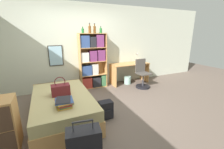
{
  "coord_description": "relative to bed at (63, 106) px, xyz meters",
  "views": [
    {
      "loc": [
        -0.96,
        -2.99,
        1.73
      ],
      "look_at": [
        0.48,
        0.19,
        0.75
      ],
      "focal_mm": 24.0,
      "sensor_mm": 36.0,
      "label": 1
    }
  ],
  "objects": [
    {
      "name": "suitcase",
      "position": [
        0.11,
        -1.38,
        0.03
      ],
      "size": [
        0.47,
        0.3,
        0.68
      ],
      "color": "black",
      "rests_on": "ground_plane"
    },
    {
      "name": "wall_back",
      "position": [
        0.73,
        1.69,
        1.05
      ],
      "size": [
        10.0,
        0.09,
        2.6
      ],
      "color": "beige",
      "rests_on": "ground_plane"
    },
    {
      "name": "bottle_clear",
      "position": [
        1.24,
        1.51,
        1.58
      ],
      "size": [
        0.08,
        0.08,
        0.29
      ],
      "color": "brown",
      "rests_on": "bookcase"
    },
    {
      "name": "bottle_brown",
      "position": [
        1.07,
        1.45,
        1.58
      ],
      "size": [
        0.08,
        0.08,
        0.29
      ],
      "color": "brown",
      "rests_on": "bookcase"
    },
    {
      "name": "ground_plane",
      "position": [
        0.73,
        -0.02,
        -0.25
      ],
      "size": [
        14.0,
        14.0,
        0.0
      ],
      "primitive_type": "plane",
      "color": "#66564C"
    },
    {
      "name": "bottle_green",
      "position": [
        0.87,
        1.5,
        1.54
      ],
      "size": [
        0.07,
        0.07,
        0.18
      ],
      "color": "#1E6B2D",
      "rests_on": "bookcase"
    },
    {
      "name": "backpack",
      "position": [
        0.81,
        -0.41,
        -0.07
      ],
      "size": [
        0.28,
        0.23,
        0.37
      ],
      "color": "black",
      "rests_on": "ground_plane"
    },
    {
      "name": "desk_lamp",
      "position": [
        2.75,
        1.4,
        0.72
      ],
      "size": [
        0.15,
        0.1,
        0.39
      ],
      "color": "#ADA89E",
      "rests_on": "desk"
    },
    {
      "name": "bookcase",
      "position": [
        1.12,
        1.48,
        0.59
      ],
      "size": [
        0.84,
        0.31,
        1.72
      ],
      "color": "tan",
      "rests_on": "ground_plane"
    },
    {
      "name": "bottle_blue",
      "position": [
        1.44,
        1.52,
        1.55
      ],
      "size": [
        0.07,
        0.07,
        0.2
      ],
      "color": "#1E6B2D",
      "rests_on": "bookcase"
    },
    {
      "name": "book_stack_on_bed",
      "position": [
        -0.02,
        -0.53,
        0.32
      ],
      "size": [
        0.31,
        0.37,
        0.13
      ],
      "color": "gold",
      "rests_on": "bed"
    },
    {
      "name": "handbag",
      "position": [
        -0.01,
        0.01,
        0.37
      ],
      "size": [
        0.36,
        0.21,
        0.38
      ],
      "color": "maroon",
      "rests_on": "bed"
    },
    {
      "name": "desk",
      "position": [
        2.42,
        1.36,
        0.26
      ],
      "size": [
        1.32,
        0.55,
        0.71
      ],
      "color": "tan",
      "rests_on": "ground_plane"
    },
    {
      "name": "bed",
      "position": [
        0.0,
        0.0,
        0.0
      ],
      "size": [
        1.14,
        1.93,
        0.5
      ],
      "color": "tan",
      "rests_on": "ground_plane"
    },
    {
      "name": "desk_chair",
      "position": [
        2.58,
        0.82,
        0.05
      ],
      "size": [
        0.45,
        0.45,
        0.92
      ],
      "color": "black",
      "rests_on": "ground_plane"
    },
    {
      "name": "waste_bin",
      "position": [
        2.32,
        1.31,
        -0.12
      ],
      "size": [
        0.24,
        0.24,
        0.26
      ],
      "color": "#99C1B2",
      "rests_on": "ground_plane"
    }
  ]
}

